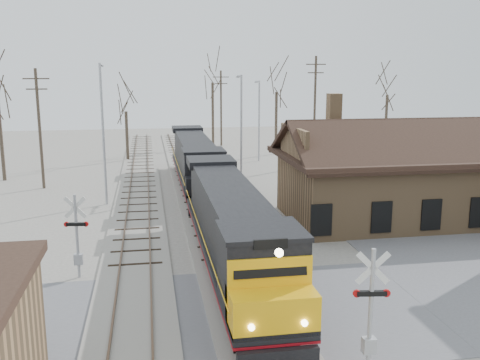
% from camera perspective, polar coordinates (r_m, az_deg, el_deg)
% --- Properties ---
extents(ground, '(140.00, 140.00, 0.00)m').
position_cam_1_polar(ground, '(21.48, 1.07, -14.09)').
color(ground, '#A59F95').
rests_on(ground, ground).
extents(road, '(60.00, 9.00, 0.03)m').
position_cam_1_polar(road, '(21.47, 1.07, -14.05)').
color(road, '#5D5D62').
rests_on(road, ground).
extents(track_main, '(3.40, 90.00, 0.24)m').
position_cam_1_polar(track_main, '(35.43, -3.53, -3.56)').
color(track_main, '#A59F95').
rests_on(track_main, ground).
extents(track_siding, '(3.40, 90.00, 0.24)m').
position_cam_1_polar(track_siding, '(35.24, -10.84, -3.83)').
color(track_siding, '#A59F95').
rests_on(track_siding, ground).
extents(depot, '(15.20, 9.31, 7.90)m').
position_cam_1_polar(depot, '(35.43, 16.64, -0.14)').
color(depot, '#916F4B').
rests_on(depot, ground).
extents(locomotive_lead, '(2.77, 18.59, 4.12)m').
position_cam_1_polar(locomotive_lead, '(24.53, -0.76, -5.34)').
color(locomotive_lead, black).
rests_on(locomotive_lead, ground).
extents(locomotive_trailing, '(2.77, 18.59, 3.90)m').
position_cam_1_polar(locomotive_trailing, '(42.80, -4.77, 1.93)').
color(locomotive_trailing, black).
rests_on(locomotive_trailing, ground).
extents(crossbuck_near, '(1.16, 0.31, 4.07)m').
position_cam_1_polar(crossbuck_near, '(17.41, 13.74, -13.88)').
color(crossbuck_near, '#A5A8AD').
rests_on(crossbuck_near, ground).
extents(crossbuck_far, '(1.11, 0.29, 3.90)m').
position_cam_1_polar(crossbuck_far, '(25.39, -16.98, -6.04)').
color(crossbuck_far, '#A5A8AD').
rests_on(crossbuck_far, ground).
extents(streetlight_a, '(0.25, 2.04, 9.83)m').
position_cam_1_polar(streetlight_a, '(38.34, -14.40, 5.46)').
color(streetlight_a, '#A5A8AD').
rests_on(streetlight_a, ground).
extents(streetlight_b, '(0.25, 2.04, 8.99)m').
position_cam_1_polar(streetlight_b, '(43.64, 0.11, 5.96)').
color(streetlight_b, '#A5A8AD').
rests_on(streetlight_b, ground).
extents(streetlight_c, '(0.25, 2.04, 8.33)m').
position_cam_1_polar(streetlight_c, '(55.89, 2.02, 6.83)').
color(streetlight_c, '#A5A8AD').
rests_on(streetlight_c, ground).
extents(utility_pole_a, '(2.00, 0.24, 9.51)m').
position_cam_1_polar(utility_pole_a, '(45.25, -20.60, 5.35)').
color(utility_pole_a, '#382D23').
rests_on(utility_pole_a, ground).
extents(utility_pole_b, '(2.00, 0.24, 9.35)m').
position_cam_1_polar(utility_pole_b, '(67.52, -2.03, 7.82)').
color(utility_pole_b, '#382D23').
rests_on(utility_pole_b, ground).
extents(utility_pole_c, '(2.00, 0.24, 10.72)m').
position_cam_1_polar(utility_pole_c, '(53.49, 7.97, 7.48)').
color(utility_pole_c, '#382D23').
rests_on(utility_pole_c, ground).
extents(tree_b, '(3.44, 3.44, 8.42)m').
position_cam_1_polar(tree_b, '(57.31, -12.11, 7.99)').
color(tree_b, '#382D23').
rests_on(tree_b, ground).
extents(tree_c, '(5.28, 5.28, 12.93)m').
position_cam_1_polar(tree_c, '(66.31, -2.96, 11.48)').
color(tree_c, '#382D23').
rests_on(tree_c, ground).
extents(tree_d, '(4.67, 4.67, 11.43)m').
position_cam_1_polar(tree_d, '(60.45, 3.93, 10.44)').
color(tree_d, '#382D23').
rests_on(tree_d, ground).
extents(tree_e, '(4.50, 4.50, 11.02)m').
position_cam_1_polar(tree_e, '(60.63, 15.50, 9.78)').
color(tree_e, '#382D23').
rests_on(tree_e, ground).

